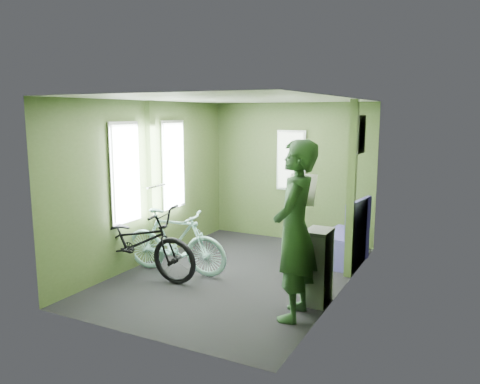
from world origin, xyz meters
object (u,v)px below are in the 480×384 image
Objects in this scene: bicycle_mint at (175,274)px; waste_box at (318,267)px; passenger at (295,231)px; bench_seat at (344,244)px; bicycle_black at (137,277)px.

bicycle_mint is 2.05m from waste_box.
passenger reaches higher than bicycle_mint.
bicycle_black is at bearing -133.79° from bench_seat.
bicycle_black is at bearing 126.73° from bicycle_mint.
bicycle_black is 2.46m from passenger.
passenger is (1.89, -0.54, 0.94)m from bicycle_mint.
waste_box is (2.00, -0.09, 0.43)m from bicycle_mint.
bicycle_black is 2.43m from waste_box.
passenger is 0.69m from waste_box.
passenger is at bearing -111.35° from bicycle_mint.
bicycle_mint is 2.18m from passenger.
bicycle_black is at bearing -174.09° from waste_box.
bench_seat is (-0.11, 1.59, -0.15)m from waste_box.
waste_box is at bearing -78.75° from bench_seat.
bicycle_black is 0.51m from bicycle_mint.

